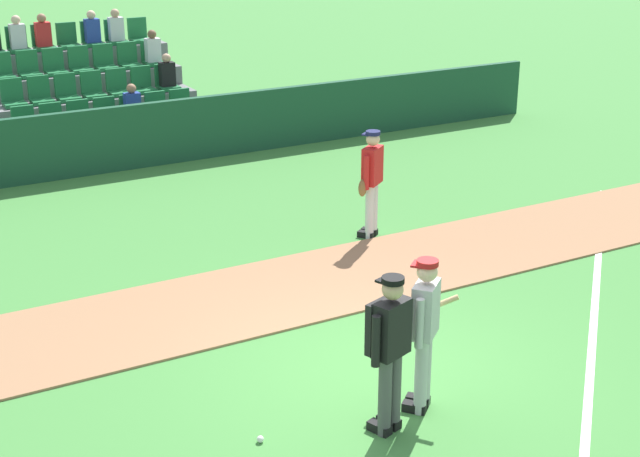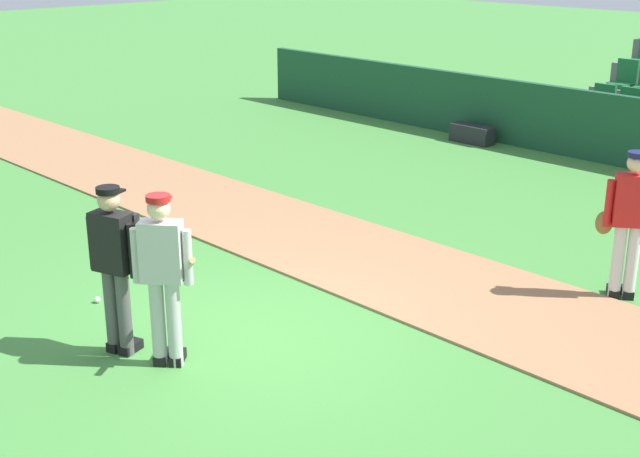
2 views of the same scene
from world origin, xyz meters
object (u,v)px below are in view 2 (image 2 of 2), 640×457
at_px(baseball, 97,300).
at_px(equipment_bag, 472,134).
at_px(runner_red_jersey, 629,220).
at_px(umpire_home_plate, 115,260).
at_px(batter_grey_jersey, 164,274).

relative_size(baseball, equipment_bag, 0.08).
bearing_deg(runner_red_jersey, umpire_home_plate, -120.23).
distance_m(baseball, equipment_bag, 9.78).
distance_m(batter_grey_jersey, equipment_bag, 10.54).
height_order(batter_grey_jersey, equipment_bag, batter_grey_jersey).
bearing_deg(batter_grey_jersey, baseball, 171.92).
distance_m(runner_red_jersey, equipment_bag, 7.86).
bearing_deg(baseball, runner_red_jersey, 47.32).
relative_size(umpire_home_plate, baseball, 23.78).
height_order(baseball, equipment_bag, equipment_bag).
height_order(umpire_home_plate, runner_red_jersey, same).
distance_m(batter_grey_jersey, runner_red_jersey, 5.27).
distance_m(umpire_home_plate, equipment_bag, 10.54).
height_order(umpire_home_plate, baseball, umpire_home_plate).
bearing_deg(runner_red_jersey, batter_grey_jersey, -115.96).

